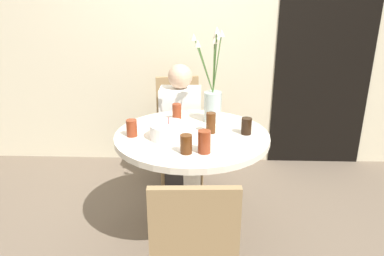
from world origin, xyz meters
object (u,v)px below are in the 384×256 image
object	(u,v)px
birthday_cake	(169,131)
chair_left_flank	(179,123)
drink_glass_5	(211,123)
flower_vase	(213,95)
side_plate	(147,124)
chair_near_front	(194,253)
person_woman	(181,131)
drink_glass_3	(177,112)
drink_glass_1	(132,128)
drink_glass_4	(186,144)
drink_glass_0	(204,142)
drink_glass_2	(246,126)

from	to	relation	value
birthday_cake	chair_left_flank	bearing A→B (deg)	90.27
birthday_cake	drink_glass_5	world-z (taller)	birthday_cake
flower_vase	side_plate	size ratio (longest dim) A/B	4.02
chair_near_front	drink_glass_5	distance (m)	0.96
side_plate	person_woman	xyz separation A→B (m)	(0.20, 0.55, -0.26)
drink_glass_3	person_woman	world-z (taller)	person_woman
side_plate	drink_glass_5	world-z (taller)	drink_glass_5
flower_vase	drink_glass_3	bearing A→B (deg)	176.67
side_plate	drink_glass_1	xyz separation A→B (m)	(-0.06, -0.21, 0.05)
drink_glass_4	person_woman	bearing A→B (deg)	95.63
chair_near_front	drink_glass_0	distance (m)	0.66
drink_glass_0	drink_glass_4	xyz separation A→B (m)	(-0.10, -0.01, -0.01)
drink_glass_1	drink_glass_3	bearing A→B (deg)	50.46
side_plate	flower_vase	bearing A→B (deg)	11.73
drink_glass_2	drink_glass_5	bearing A→B (deg)	176.61
chair_left_flank	side_plate	bearing A→B (deg)	-113.52
chair_near_front	drink_glass_3	bearing A→B (deg)	-84.73
drink_glass_4	drink_glass_1	bearing A→B (deg)	145.30
drink_glass_1	drink_glass_4	xyz separation A→B (m)	(0.36, -0.25, 0.00)
flower_vase	drink_glass_1	distance (m)	0.62
drink_glass_1	drink_glass_4	bearing A→B (deg)	-34.70
chair_near_front	flower_vase	size ratio (longest dim) A/B	1.42
drink_glass_0	drink_glass_4	bearing A→B (deg)	-174.36
drink_glass_2	person_woman	size ratio (longest dim) A/B	0.10
drink_glass_0	side_plate	bearing A→B (deg)	131.55
birthday_cake	drink_glass_4	distance (m)	0.26
drink_glass_1	birthday_cake	bearing A→B (deg)	-5.56
chair_left_flank	drink_glass_4	size ratio (longest dim) A/B	8.32
side_plate	drink_glass_0	distance (m)	0.61
drink_glass_2	drink_glass_1	bearing A→B (deg)	-175.14
chair_near_front	drink_glass_0	bearing A→B (deg)	-96.65
chair_left_flank	drink_glass_0	distance (m)	1.22
birthday_cake	drink_glass_2	xyz separation A→B (m)	(0.50, 0.09, 0.01)
drink_glass_1	person_woman	bearing A→B (deg)	70.93
flower_vase	side_plate	distance (m)	0.50
chair_left_flank	drink_glass_1	bearing A→B (deg)	-114.23
chair_left_flank	drink_glass_1	size ratio (longest dim) A/B	8.54
birthday_cake	drink_glass_1	size ratio (longest dim) A/B	2.22
drink_glass_3	drink_glass_5	xyz separation A→B (m)	(0.24, -0.25, 0.01)
person_woman	drink_glass_1	bearing A→B (deg)	-109.07
flower_vase	side_plate	bearing A→B (deg)	-168.27
side_plate	person_woman	bearing A→B (deg)	70.02
chair_left_flank	person_woman	distance (m)	0.16
birthday_cake	flower_vase	world-z (taller)	flower_vase
chair_near_front	drink_glass_5	bearing A→B (deg)	-97.88
drink_glass_4	person_woman	xyz separation A→B (m)	(-0.10, 1.01, -0.31)
person_woman	side_plate	bearing A→B (deg)	-109.98
flower_vase	drink_glass_0	xyz separation A→B (m)	(-0.05, -0.55, -0.13)
drink_glass_4	drink_glass_2	bearing A→B (deg)	39.79
drink_glass_1	person_woman	world-z (taller)	person_woman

